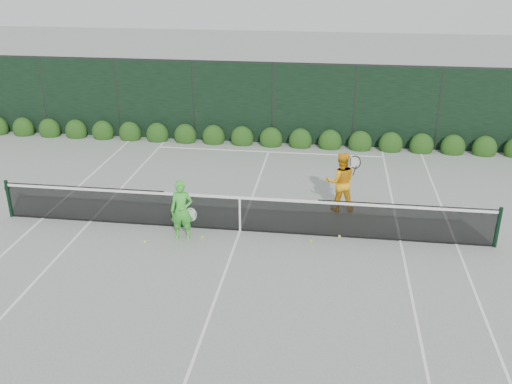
# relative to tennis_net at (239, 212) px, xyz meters

# --- Properties ---
(ground) EXTENTS (80.00, 80.00, 0.00)m
(ground) POSITION_rel_tennis_net_xyz_m (0.02, 0.00, -0.53)
(ground) COLOR gray
(ground) RESTS_ON ground
(tennis_net) EXTENTS (12.90, 0.10, 1.07)m
(tennis_net) POSITION_rel_tennis_net_xyz_m (0.00, 0.00, 0.00)
(tennis_net) COLOR black
(tennis_net) RESTS_ON ground
(player_woman) EXTENTS (0.65, 0.43, 1.56)m
(player_woman) POSITION_rel_tennis_net_xyz_m (-1.35, -0.60, 0.25)
(player_woman) COLOR green
(player_woman) RESTS_ON ground
(player_man) EXTENTS (0.96, 0.76, 1.72)m
(player_man) POSITION_rel_tennis_net_xyz_m (2.59, 1.66, 0.33)
(player_man) COLOR #FFAC15
(player_man) RESTS_ON ground
(court_lines) EXTENTS (11.03, 23.83, 0.01)m
(court_lines) POSITION_rel_tennis_net_xyz_m (0.02, 0.00, -0.53)
(court_lines) COLOR white
(court_lines) RESTS_ON ground
(windscreen_fence) EXTENTS (32.00, 21.07, 3.06)m
(windscreen_fence) POSITION_rel_tennis_net_xyz_m (0.02, -2.71, 0.98)
(windscreen_fence) COLOR black
(windscreen_fence) RESTS_ON ground
(hedge_row) EXTENTS (31.66, 0.65, 0.94)m
(hedge_row) POSITION_rel_tennis_net_xyz_m (0.02, 7.15, -0.30)
(hedge_row) COLOR #11360E
(hedge_row) RESTS_ON ground
(tennis_balls) EXTENTS (4.91, 1.88, 0.07)m
(tennis_balls) POSITION_rel_tennis_net_xyz_m (-0.12, -0.24, -0.50)
(tennis_balls) COLOR #E6F636
(tennis_balls) RESTS_ON ground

